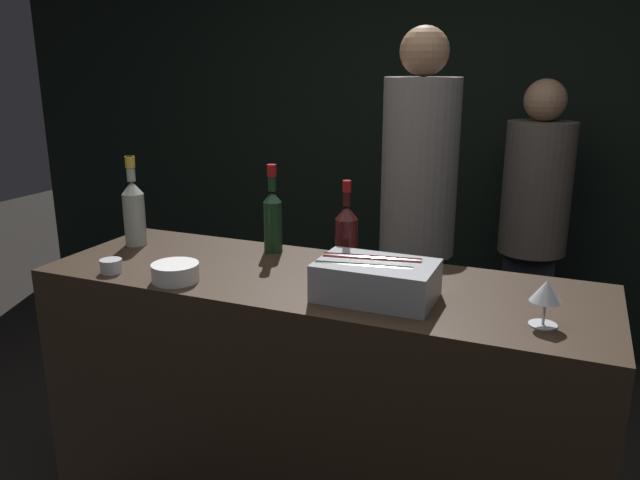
% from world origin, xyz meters
% --- Properties ---
extents(wall_back_chalkboard, '(6.40, 0.06, 2.80)m').
position_xyz_m(wall_back_chalkboard, '(0.00, 2.34, 1.40)').
color(wall_back_chalkboard, black).
rests_on(wall_back_chalkboard, ground_plane).
extents(bar_counter, '(1.86, 0.61, 1.02)m').
position_xyz_m(bar_counter, '(0.00, 0.30, 0.51)').
color(bar_counter, '#2D2116').
rests_on(bar_counter, ground_plane).
extents(ice_bin_with_bottles, '(0.35, 0.22, 0.12)m').
position_xyz_m(ice_bin_with_bottles, '(0.23, 0.20, 1.08)').
color(ice_bin_with_bottles, '#9EA0A5').
rests_on(ice_bin_with_bottles, bar_counter).
extents(bowl_white, '(0.15, 0.15, 0.06)m').
position_xyz_m(bowl_white, '(-0.41, 0.10, 1.05)').
color(bowl_white, white).
rests_on(bowl_white, bar_counter).
extents(wine_glass, '(0.08, 0.08, 0.13)m').
position_xyz_m(wine_glass, '(0.71, 0.18, 1.11)').
color(wine_glass, silver).
rests_on(wine_glass, bar_counter).
extents(candle_votive, '(0.07, 0.07, 0.05)m').
position_xyz_m(candle_votive, '(-0.66, 0.09, 1.04)').
color(candle_votive, silver).
rests_on(candle_votive, bar_counter).
extents(red_wine_bottle_tall, '(0.08, 0.08, 0.31)m').
position_xyz_m(red_wine_bottle_tall, '(0.07, 0.39, 1.14)').
color(red_wine_bottle_tall, '#380F0F').
rests_on(red_wine_bottle_tall, bar_counter).
extents(rose_wine_bottle, '(0.08, 0.08, 0.34)m').
position_xyz_m(rose_wine_bottle, '(-0.80, 0.39, 1.16)').
color(rose_wine_bottle, '#9EA899').
rests_on(rose_wine_bottle, bar_counter).
extents(red_wine_bottle_burgundy, '(0.07, 0.07, 0.33)m').
position_xyz_m(red_wine_bottle_burgundy, '(-0.26, 0.51, 1.16)').
color(red_wine_bottle_burgundy, '#143319').
rests_on(red_wine_bottle_burgundy, bar_counter).
extents(person_in_hoodie, '(0.34, 0.34, 1.85)m').
position_xyz_m(person_in_hoodie, '(0.11, 1.21, 1.05)').
color(person_in_hoodie, black).
rests_on(person_in_hoodie, ground_plane).
extents(person_blond_tee, '(0.35, 0.35, 1.63)m').
position_xyz_m(person_blond_tee, '(0.57, 1.88, 0.91)').
color(person_blond_tee, black).
rests_on(person_blond_tee, ground_plane).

